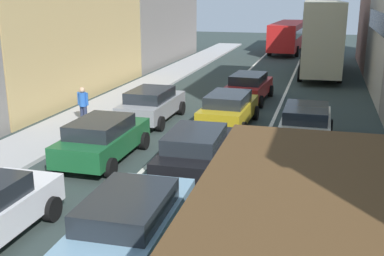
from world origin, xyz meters
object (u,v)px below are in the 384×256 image
at_px(sedan_left_lane_fourth, 152,104).
at_px(bus_far_queue_secondary, 288,34).
at_px(coupe_centre_lane_fourth, 229,109).
at_px(bus_mid_queue_primary, 321,34).
at_px(sedan_left_lane_third, 103,138).
at_px(hatchback_centre_lane_third, 196,151).
at_px(pedestrian_far_sidewalk, 83,103).
at_px(wagon_right_lane_far, 306,123).
at_px(sedan_right_lane_behind_truck, 307,174).
at_px(sedan_centre_lane_second, 131,222).
at_px(sedan_centre_lane_fifth, 249,86).

relative_size(sedan_left_lane_fourth, bus_far_queue_secondary, 0.41).
bearing_deg(coupe_centre_lane_fourth, bus_mid_queue_primary, -11.00).
xyz_separation_m(bus_mid_queue_primary, bus_far_queue_secondary, (-3.22, 12.80, -1.07)).
distance_m(sedan_left_lane_third, bus_far_queue_secondary, 33.64).
distance_m(hatchback_centre_lane_third, pedestrian_far_sidewalk, 7.78).
distance_m(sedan_left_lane_fourth, wagon_right_lane_far, 6.96).
bearing_deg(pedestrian_far_sidewalk, bus_mid_queue_primary, -23.37).
height_order(sedan_right_lane_behind_truck, wagon_right_lane_far, same).
distance_m(sedan_right_lane_behind_truck, bus_far_queue_secondary, 35.15).
distance_m(sedan_centre_lane_second, hatchback_centre_lane_third, 5.02).
xyz_separation_m(sedan_left_lane_third, bus_far_queue_secondary, (3.53, 33.44, 0.96)).
relative_size(sedan_right_lane_behind_truck, wagon_right_lane_far, 1.01).
relative_size(sedan_left_lane_fourth, sedan_centre_lane_fifth, 0.98).
bearing_deg(sedan_centre_lane_second, sedan_left_lane_fourth, 16.11).
xyz_separation_m(sedan_right_lane_behind_truck, bus_far_queue_secondary, (-3.33, 34.97, 0.96)).
xyz_separation_m(coupe_centre_lane_fourth, bus_far_queue_secondary, (0.24, 28.03, 0.96)).
distance_m(hatchback_centre_lane_third, sedan_centre_lane_fifth, 11.13).
bearing_deg(sedan_left_lane_third, pedestrian_far_sidewalk, 35.17).
xyz_separation_m(sedan_centre_lane_second, coupe_centre_lane_fourth, (-0.04, 10.88, 0.00)).
relative_size(sedan_centre_lane_fifth, wagon_right_lane_far, 1.02).
xyz_separation_m(wagon_right_lane_far, bus_far_queue_secondary, (-3.05, 29.60, 0.96)).
relative_size(hatchback_centre_lane_third, wagon_right_lane_far, 1.01).
xyz_separation_m(bus_mid_queue_primary, pedestrian_far_sidewalk, (-9.66, -16.58, -1.88)).
xyz_separation_m(sedan_right_lane_behind_truck, bus_mid_queue_primary, (-0.11, 22.18, 2.03)).
xyz_separation_m(hatchback_centre_lane_third, sedan_centre_lane_fifth, (-0.11, 11.13, 0.00)).
height_order(sedan_left_lane_third, coupe_centre_lane_fourth, same).
xyz_separation_m(sedan_centre_lane_second, pedestrian_far_sidewalk, (-6.24, 9.53, 0.15)).
height_order(sedan_left_lane_fourth, sedan_right_lane_behind_truck, same).
xyz_separation_m(sedan_left_lane_fourth, wagon_right_lane_far, (6.80, -1.51, 0.00)).
bearing_deg(hatchback_centre_lane_third, bus_mid_queue_primary, -10.69).
height_order(sedan_centre_lane_second, bus_far_queue_secondary, bus_far_queue_secondary).
height_order(sedan_right_lane_behind_truck, bus_mid_queue_primary, bus_mid_queue_primary).
bearing_deg(sedan_left_lane_fourth, bus_mid_queue_primary, -23.89).
bearing_deg(sedan_centre_lane_second, sedan_centre_lane_fifth, -1.97).
height_order(hatchback_centre_lane_third, sedan_left_lane_third, same).
xyz_separation_m(hatchback_centre_lane_third, coupe_centre_lane_fourth, (-0.15, 5.86, 0.00)).
distance_m(sedan_right_lane_behind_truck, bus_mid_queue_primary, 22.27).
xyz_separation_m(sedan_left_lane_third, coupe_centre_lane_fourth, (3.29, 5.40, 0.00)).
bearing_deg(hatchback_centre_lane_third, bus_far_queue_secondary, -1.92).
height_order(coupe_centre_lane_fourth, bus_far_queue_secondary, bus_far_queue_secondary).
relative_size(sedan_left_lane_third, pedestrian_far_sidewalk, 2.60).
bearing_deg(pedestrian_far_sidewalk, sedan_centre_lane_second, -139.95).
height_order(coupe_centre_lane_fourth, pedestrian_far_sidewalk, pedestrian_far_sidewalk).
relative_size(sedan_centre_lane_second, sedan_right_lane_behind_truck, 1.00).
bearing_deg(coupe_centre_lane_fourth, hatchback_centre_lane_third, -176.78).
xyz_separation_m(sedan_centre_lane_second, bus_mid_queue_primary, (3.42, 26.12, 2.03)).
bearing_deg(sedan_centre_lane_second, hatchback_centre_lane_third, -3.17).
relative_size(wagon_right_lane_far, pedestrian_far_sidewalk, 2.59).
distance_m(sedan_left_lane_fourth, pedestrian_far_sidewalk, 2.99).
relative_size(sedan_left_lane_third, bus_far_queue_secondary, 0.41).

